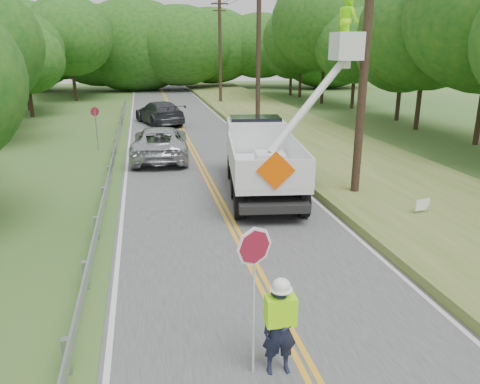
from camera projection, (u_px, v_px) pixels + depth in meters
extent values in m
plane|color=#336227|center=(312.00, 379.00, 7.90)|extent=(140.00, 140.00, 0.00)
cube|color=#454547|center=(204.00, 171.00, 20.96)|extent=(7.20, 96.00, 0.02)
cube|color=gold|center=(202.00, 171.00, 20.93)|extent=(0.12, 96.00, 0.00)
cube|color=gold|center=(206.00, 171.00, 20.97)|extent=(0.12, 96.00, 0.00)
cube|color=silver|center=(126.00, 175.00, 20.28)|extent=(0.12, 96.00, 0.00)
cube|color=silver|center=(277.00, 167.00, 21.63)|extent=(0.12, 96.00, 0.00)
cube|color=#9DA0A5|center=(67.00, 356.00, 7.92)|extent=(0.12, 0.14, 0.70)
cube|color=#9DA0A5|center=(85.00, 275.00, 10.72)|extent=(0.12, 0.14, 0.70)
cube|color=#9DA0A5|center=(96.00, 228.00, 13.52)|extent=(0.12, 0.14, 0.70)
cube|color=#9DA0A5|center=(104.00, 197.00, 16.32)|extent=(0.12, 0.14, 0.70)
cube|color=#9DA0A5|center=(109.00, 175.00, 19.12)|extent=(0.12, 0.14, 0.70)
cube|color=#9DA0A5|center=(113.00, 158.00, 21.92)|extent=(0.12, 0.14, 0.70)
cube|color=#9DA0A5|center=(115.00, 146.00, 24.71)|extent=(0.12, 0.14, 0.70)
cube|color=#9DA0A5|center=(118.00, 136.00, 27.51)|extent=(0.12, 0.14, 0.70)
cube|color=#9DA0A5|center=(120.00, 127.00, 30.31)|extent=(0.12, 0.14, 0.70)
cube|color=#9DA0A5|center=(121.00, 121.00, 33.11)|extent=(0.12, 0.14, 0.70)
cube|color=#9DA0A5|center=(123.00, 115.00, 35.91)|extent=(0.12, 0.14, 0.70)
cube|color=#9DA0A5|center=(124.00, 110.00, 38.71)|extent=(0.12, 0.14, 0.70)
cube|color=#9DA0A5|center=(125.00, 106.00, 41.51)|extent=(0.12, 0.14, 0.70)
cube|color=#9DA0A5|center=(113.00, 158.00, 20.93)|extent=(0.05, 48.00, 0.34)
cylinder|color=black|center=(365.00, 60.00, 15.77)|extent=(0.30, 0.30, 10.00)
cylinder|color=black|center=(258.00, 53.00, 29.76)|extent=(0.30, 0.30, 10.00)
cylinder|color=black|center=(220.00, 51.00, 43.76)|extent=(0.30, 0.30, 10.00)
cube|color=black|center=(219.00, 4.00, 42.49)|extent=(1.60, 0.12, 0.12)
cube|color=black|center=(220.00, 11.00, 42.67)|extent=(1.20, 0.10, 0.10)
cube|color=#486626|center=(349.00, 161.00, 22.31)|extent=(7.00, 96.00, 0.30)
cylinder|color=#332319|center=(0.00, 110.00, 30.93)|extent=(0.32, 0.32, 2.74)
cylinder|color=#332319|center=(30.00, 101.00, 36.80)|extent=(0.32, 0.32, 2.61)
ellipsoid|color=#144A17|center=(25.00, 59.00, 35.84)|extent=(6.09, 6.09, 5.36)
cylinder|color=#332319|center=(28.00, 93.00, 40.33)|extent=(0.32, 0.32, 3.02)
ellipsoid|color=#144A17|center=(22.00, 49.00, 39.22)|extent=(7.04, 7.04, 6.20)
cylinder|color=#332319|center=(74.00, 83.00, 47.63)|extent=(0.32, 0.32, 3.60)
ellipsoid|color=#144A17|center=(70.00, 38.00, 46.30)|extent=(8.41, 8.41, 7.40)
cylinder|color=#332319|center=(74.00, 79.00, 50.96)|extent=(0.32, 0.32, 3.92)
ellipsoid|color=#144A17|center=(69.00, 34.00, 49.52)|extent=(9.15, 9.15, 8.05)
cylinder|color=#332319|center=(419.00, 102.00, 30.96)|extent=(0.32, 0.32, 3.76)
ellipsoid|color=#144A17|center=(427.00, 29.00, 29.57)|extent=(8.78, 8.78, 7.72)
cylinder|color=#332319|center=(398.00, 101.00, 34.98)|extent=(0.32, 0.32, 3.01)
ellipsoid|color=#144A17|center=(404.00, 50.00, 33.87)|extent=(7.02, 7.02, 6.17)
cylinder|color=#332319|center=(353.00, 91.00, 41.74)|extent=(0.32, 0.32, 3.18)
ellipsoid|color=#144A17|center=(356.00, 46.00, 40.57)|extent=(7.42, 7.42, 6.53)
cylinder|color=#332319|center=(323.00, 81.00, 45.27)|extent=(0.32, 0.32, 4.43)
ellipsoid|color=#144A17|center=(326.00, 22.00, 43.64)|extent=(10.33, 10.33, 9.09)
cylinder|color=#332319|center=(300.00, 81.00, 51.04)|extent=(0.32, 0.32, 3.62)
ellipsoid|color=#144A17|center=(302.00, 39.00, 49.70)|extent=(8.45, 8.45, 7.43)
cylinder|color=#332319|center=(291.00, 84.00, 53.28)|extent=(0.32, 0.32, 2.64)
ellipsoid|color=#144A17|center=(292.00, 55.00, 52.31)|extent=(6.15, 6.15, 5.42)
ellipsoid|color=#144A17|center=(19.00, 46.00, 56.96)|extent=(14.70, 11.02, 11.02)
ellipsoid|color=#144A17|center=(60.00, 46.00, 57.30)|extent=(10.93, 8.20, 8.20)
ellipsoid|color=#144A17|center=(99.00, 46.00, 57.43)|extent=(13.16, 9.87, 9.87)
ellipsoid|color=#144A17|center=(135.00, 46.00, 58.04)|extent=(15.26, 11.45, 11.45)
ellipsoid|color=#144A17|center=(180.00, 46.00, 57.48)|extent=(13.05, 9.79, 9.79)
ellipsoid|color=#144A17|center=(212.00, 46.00, 61.55)|extent=(13.11, 9.83, 9.83)
ellipsoid|color=#144A17|center=(260.00, 46.00, 62.05)|extent=(11.37, 8.53, 8.53)
ellipsoid|color=#144A17|center=(290.00, 46.00, 61.99)|extent=(10.40, 7.80, 7.80)
ellipsoid|color=#144A17|center=(329.00, 46.00, 61.03)|extent=(14.64, 10.98, 10.98)
imported|color=#191E33|center=(280.00, 330.00, 7.81)|extent=(0.62, 0.42, 1.66)
cube|color=#9FFF0A|center=(281.00, 310.00, 7.70)|extent=(0.52, 0.33, 0.50)
ellipsoid|color=white|center=(281.00, 285.00, 7.56)|extent=(0.31, 0.31, 0.25)
cylinder|color=#B7B7B7|center=(254.00, 313.00, 7.68)|extent=(0.04, 0.04, 2.33)
cylinder|color=maroon|center=(254.00, 246.00, 7.32)|extent=(0.63, 0.26, 0.66)
cylinder|color=black|center=(239.00, 203.00, 15.07)|extent=(0.46, 1.06, 1.02)
cylinder|color=black|center=(303.00, 202.00, 15.21)|extent=(0.46, 1.06, 1.02)
cylinder|color=black|center=(235.00, 185.00, 17.10)|extent=(0.46, 1.06, 1.02)
cylinder|color=black|center=(292.00, 184.00, 17.24)|extent=(0.46, 1.06, 1.02)
cylinder|color=black|center=(232.00, 167.00, 19.64)|extent=(0.46, 1.06, 1.02)
cylinder|color=black|center=(281.00, 166.00, 19.78)|extent=(0.46, 1.06, 1.02)
cube|color=black|center=(263.00, 180.00, 17.45)|extent=(3.17, 7.07, 0.27)
cube|color=white|center=(265.00, 171.00, 16.58)|extent=(3.11, 5.20, 0.23)
cube|color=white|center=(232.00, 157.00, 16.34)|extent=(0.75, 4.87, 0.96)
cube|color=white|center=(299.00, 156.00, 16.50)|extent=(0.75, 4.87, 0.96)
cube|color=white|center=(275.00, 175.00, 14.11)|extent=(2.44, 0.40, 0.96)
cube|color=white|center=(256.00, 143.00, 19.94)|extent=(2.66, 2.34, 1.92)
cube|color=black|center=(255.00, 126.00, 19.93)|extent=(2.31, 1.67, 0.80)
cube|color=white|center=(270.00, 165.00, 15.31)|extent=(1.08, 1.08, 0.85)
cube|color=white|center=(347.00, 46.00, 15.50)|extent=(0.91, 0.91, 0.91)
imported|color=#9FFF0A|center=(348.00, 20.00, 15.25)|extent=(0.62, 0.80, 1.65)
cube|color=#FF5600|center=(276.00, 171.00, 13.99)|extent=(1.20, 0.21, 1.21)
imported|color=#B6B9BE|center=(160.00, 143.00, 23.10)|extent=(3.06, 5.99, 1.62)
imported|color=#36373E|center=(159.00, 113.00, 33.50)|extent=(3.84, 6.06, 1.64)
cylinder|color=#9DA0A5|center=(97.00, 130.00, 25.00)|extent=(0.06, 0.06, 2.20)
cylinder|color=maroon|center=(95.00, 112.00, 24.70)|extent=(0.44, 0.28, 0.50)
cube|color=white|center=(423.00, 205.00, 14.80)|extent=(0.53, 0.11, 0.37)
cylinder|color=#9DA0A5|center=(415.00, 214.00, 14.85)|extent=(0.02, 0.02, 0.53)
cylinder|color=#9DA0A5|center=(427.00, 214.00, 14.93)|extent=(0.02, 0.02, 0.53)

